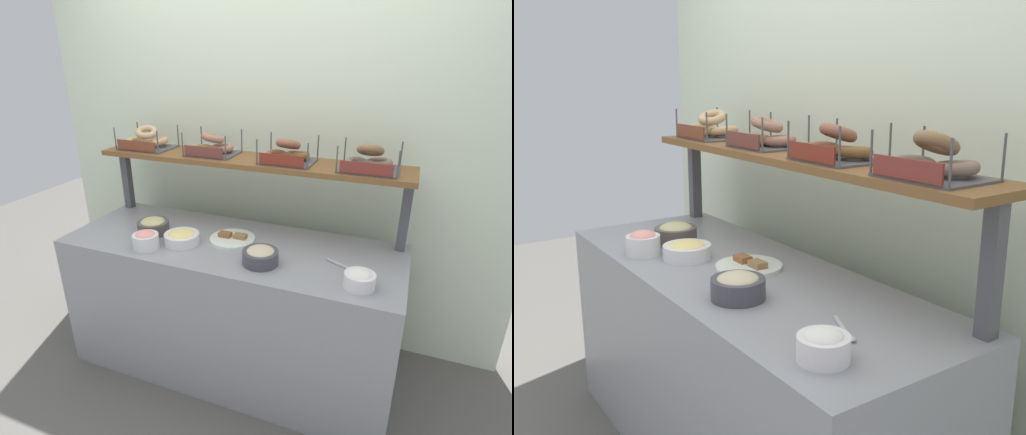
{
  "view_description": "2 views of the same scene",
  "coord_description": "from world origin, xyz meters",
  "views": [
    {
      "loc": [
        0.89,
        -1.86,
        1.85
      ],
      "look_at": [
        0.13,
        0.05,
        1.01
      ],
      "focal_mm": 28.27,
      "sensor_mm": 36.0,
      "label": 1
    },
    {
      "loc": [
        1.82,
        -1.1,
        1.58
      ],
      "look_at": [
        0.17,
        0.02,
        1.09
      ],
      "focal_mm": 41.03,
      "sensor_mm": 36.0,
      "label": 2
    }
  ],
  "objects": [
    {
      "name": "upper_shelf",
      "position": [
        0.0,
        0.27,
        1.26
      ],
      "size": [
        1.87,
        0.32,
        0.03
      ],
      "primitive_type": "cube",
      "color": "brown",
      "rests_on": "shelf_riser_left"
    },
    {
      "name": "bagel_basket_everything",
      "position": [
        -0.24,
        0.28,
        1.33
      ],
      "size": [
        0.29,
        0.25,
        0.14
      ],
      "color": "#4C4C51",
      "rests_on": "upper_shelf"
    },
    {
      "name": "bowl_cream_cheese",
      "position": [
        0.74,
        -0.2,
        0.89
      ],
      "size": [
        0.14,
        0.14,
        0.09
      ],
      "color": "white",
      "rests_on": "deli_counter"
    },
    {
      "name": "bowl_hummus",
      "position": [
        -0.49,
        -0.04,
        0.9
      ],
      "size": [
        0.19,
        0.19,
        0.09
      ],
      "color": "#524B46",
      "rests_on": "deli_counter"
    },
    {
      "name": "deli_counter",
      "position": [
        0.0,
        0.0,
        0.42
      ],
      "size": [
        1.91,
        0.7,
        0.85
      ],
      "primitive_type": "cube",
      "color": "gray",
      "rests_on": "ground_plane"
    },
    {
      "name": "bagel_basket_poppy",
      "position": [
        0.68,
        0.25,
        1.33
      ],
      "size": [
        0.31,
        0.24,
        0.15
      ],
      "color": "#4C4C51",
      "rests_on": "upper_shelf"
    },
    {
      "name": "shelf_riser_right",
      "position": [
        0.9,
        0.27,
        1.05
      ],
      "size": [
        0.05,
        0.05,
        0.4
      ],
      "primitive_type": "cube",
      "color": "#4C4C51",
      "rests_on": "deli_counter"
    },
    {
      "name": "bowl_tuna_salad",
      "position": [
        0.24,
        -0.16,
        0.89
      ],
      "size": [
        0.19,
        0.19,
        0.09
      ],
      "color": "#43424C",
      "rests_on": "deli_counter"
    },
    {
      "name": "bagel_basket_plain",
      "position": [
        -0.7,
        0.27,
        1.33
      ],
      "size": [
        0.32,
        0.24,
        0.14
      ],
      "color": "#4C4C51",
      "rests_on": "upper_shelf"
    },
    {
      "name": "bagel_basket_cinnamon_raisin",
      "position": [
        0.24,
        0.26,
        1.33
      ],
      "size": [
        0.3,
        0.26,
        0.14
      ],
      "color": "#4C4C51",
      "rests_on": "upper_shelf"
    },
    {
      "name": "serving_plate_white",
      "position": [
        -0.01,
        0.04,
        0.86
      ],
      "size": [
        0.26,
        0.26,
        0.04
      ],
      "color": "white",
      "rests_on": "deli_counter"
    },
    {
      "name": "shelf_riser_left",
      "position": [
        -0.9,
        0.27,
        1.05
      ],
      "size": [
        0.05,
        0.05,
        0.4
      ],
      "primitive_type": "cube",
      "color": "#4C4C51",
      "rests_on": "deli_counter"
    },
    {
      "name": "bowl_lox_spread",
      "position": [
        -0.41,
        -0.23,
        0.9
      ],
      "size": [
        0.14,
        0.14,
        0.11
      ],
      "color": "silver",
      "rests_on": "deli_counter"
    },
    {
      "name": "back_wall",
      "position": [
        0.0,
        0.55,
        1.2
      ],
      "size": [
        3.11,
        0.06,
        2.4
      ],
      "primitive_type": "cube",
      "color": "silver",
      "rests_on": "ground_plane"
    },
    {
      "name": "serving_spoon_near_plate",
      "position": [
        0.66,
        -0.05,
        0.86
      ],
      "size": [
        0.17,
        0.09,
        0.01
      ],
      "color": "#B7B7BC",
      "rests_on": "deli_counter"
    },
    {
      "name": "bowl_egg_salad",
      "position": [
        -0.26,
        -0.1,
        0.89
      ],
      "size": [
        0.2,
        0.2,
        0.07
      ],
      "color": "white",
      "rests_on": "deli_counter"
    }
  ]
}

